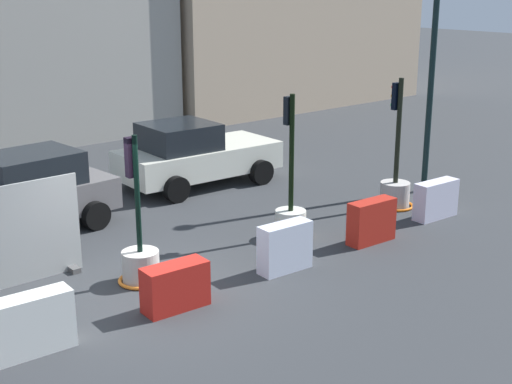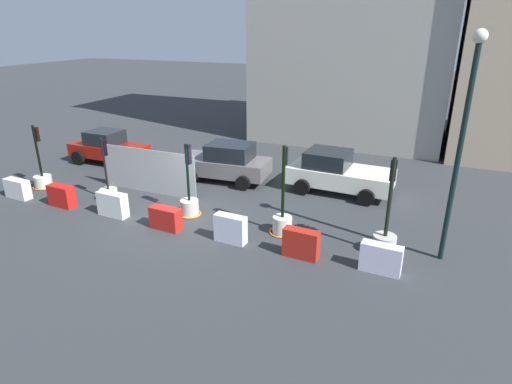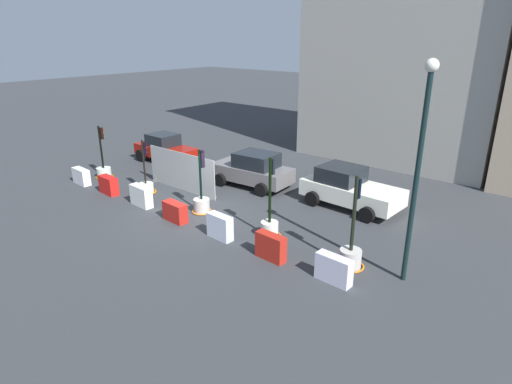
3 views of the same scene
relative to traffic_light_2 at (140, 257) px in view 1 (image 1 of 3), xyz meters
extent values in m
plane|color=#313337|center=(-0.10, -0.41, -0.47)|extent=(120.00, 120.00, 0.00)
cylinder|color=beige|center=(0.00, -0.01, -0.18)|extent=(0.66, 0.66, 0.57)
cylinder|color=black|center=(0.00, -0.01, 1.15)|extent=(0.09, 0.09, 2.08)
cube|color=black|center=(-0.01, 0.12, 1.78)|extent=(0.19, 0.17, 0.69)
sphere|color=red|center=(-0.02, 0.21, 2.01)|extent=(0.11, 0.11, 0.11)
sphere|color=orange|center=(-0.02, 0.21, 1.78)|extent=(0.11, 0.11, 0.11)
sphere|color=green|center=(-0.02, 0.21, 1.55)|extent=(0.11, 0.11, 0.11)
torus|color=orange|center=(0.00, -0.01, -0.43)|extent=(0.83, 0.83, 0.06)
cylinder|color=silver|center=(3.58, -0.04, -0.18)|extent=(0.64, 0.64, 0.58)
cylinder|color=black|center=(3.58, -0.04, 1.32)|extent=(0.10, 0.10, 2.41)
cube|color=black|center=(3.58, 0.07, 2.17)|extent=(0.15, 0.13, 0.57)
sphere|color=red|center=(3.58, 0.15, 2.36)|extent=(0.09, 0.09, 0.09)
sphere|color=orange|center=(3.58, 0.15, 2.17)|extent=(0.09, 0.09, 0.09)
sphere|color=green|center=(3.58, 0.15, 1.98)|extent=(0.09, 0.09, 0.09)
torus|color=orange|center=(3.58, -0.04, -0.44)|extent=(0.87, 0.87, 0.05)
cylinder|color=#B5B0AB|center=(6.86, -0.11, -0.17)|extent=(0.69, 0.69, 0.59)
cylinder|color=black|center=(6.86, -0.11, 1.34)|extent=(0.11, 0.11, 2.44)
cube|color=black|center=(6.85, 0.01, 2.13)|extent=(0.17, 0.14, 0.61)
sphere|color=red|center=(6.84, 0.09, 2.34)|extent=(0.10, 0.10, 0.10)
sphere|color=orange|center=(6.84, 0.09, 2.13)|extent=(0.10, 0.10, 0.10)
sphere|color=green|center=(6.84, 0.09, 1.93)|extent=(0.10, 0.10, 0.10)
torus|color=orange|center=(6.86, -0.11, -0.44)|extent=(0.91, 0.91, 0.06)
cube|color=silver|center=(-2.49, -1.17, -0.02)|extent=(1.18, 0.46, 0.88)
cube|color=red|center=(-0.14, -1.30, -0.08)|extent=(1.11, 0.50, 0.76)
cube|color=silver|center=(2.29, -1.28, -0.01)|extent=(1.05, 0.43, 0.91)
cube|color=#B52317|center=(4.62, -1.32, -0.02)|extent=(1.09, 0.42, 0.88)
cube|color=silver|center=(6.90, -1.23, -0.04)|extent=(1.14, 0.43, 0.85)
cube|color=slate|center=(-0.54, 3.83, 0.19)|extent=(4.02, 2.00, 0.69)
cube|color=black|center=(-0.26, 3.86, 0.87)|extent=(2.00, 1.65, 0.68)
cylinder|color=black|center=(0.73, 3.01, -0.16)|extent=(0.64, 0.33, 0.62)
cylinder|color=black|center=(0.59, 4.84, -0.16)|extent=(0.64, 0.33, 0.62)
cube|color=white|center=(4.48, 4.43, 0.20)|extent=(4.24, 2.05, 0.70)
cube|color=black|center=(3.91, 4.46, 0.88)|extent=(1.78, 1.71, 0.66)
cylinder|color=black|center=(5.81, 5.35, -0.15)|extent=(0.65, 0.31, 0.64)
cylinder|color=black|center=(5.72, 3.39, -0.15)|extent=(0.65, 0.31, 0.64)
cylinder|color=black|center=(3.24, 5.47, -0.15)|extent=(0.65, 0.31, 0.64)
cylinder|color=black|center=(3.14, 3.51, -0.15)|extent=(0.65, 0.31, 0.64)
cylinder|color=black|center=(8.45, 0.24, 2.55)|extent=(0.15, 0.15, 6.04)
cube|color=#4C4C4C|center=(-0.71, 1.28, -0.42)|extent=(0.16, 0.50, 0.10)
camera|label=1|loc=(-5.99, -10.23, 4.69)|focal=50.09mm
camera|label=2|loc=(7.78, -12.02, 5.98)|focal=29.85mm
camera|label=3|loc=(12.20, -11.21, 6.46)|focal=30.14mm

